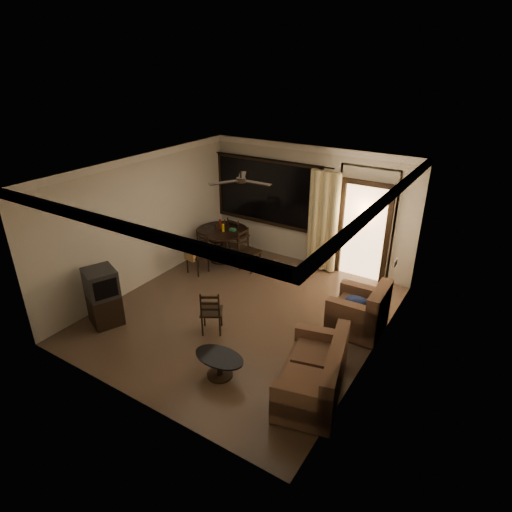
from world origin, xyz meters
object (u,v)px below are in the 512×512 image
Objects in this scene: dining_chair_west at (216,245)px; dining_chair_north at (238,242)px; coffee_table at (219,363)px; sofa at (316,375)px; dining_chair_east at (249,258)px; dining_table at (222,236)px; dining_chair_south at (198,260)px; tv_cabinet at (103,297)px; side_chair at (212,319)px; armchair at (361,313)px.

dining_chair_west is 0.58m from dining_chair_north.
dining_chair_west is 4.44m from coffee_table.
dining_chair_north is at bearing 123.38° from sofa.
dining_chair_north is at bearing 56.21° from dining_chair_east.
dining_table is 1.31× the size of dining_chair_north.
dining_table reaches higher than dining_chair_east.
dining_chair_south is (-0.92, -0.76, 0.02)m from dining_chair_east.
tv_cabinet is at bearing 167.88° from dining_chair_east.
coffee_table is (2.68, -0.06, -0.31)m from tv_cabinet.
dining_chair_north is 4.60m from coffee_table.
dining_table is 1.31× the size of dining_chair_south.
tv_cabinet is 1.31× the size of coffee_table.
side_chair is (1.53, -3.07, -0.02)m from dining_chair_north.
tv_cabinet is at bearing -7.62° from side_chair.
dining_chair_west is at bearing 57.15° from dining_chair_north.
dining_table is 1.31× the size of dining_chair_west.
tv_cabinet is (0.04, -3.45, 0.27)m from dining_chair_west.
dining_chair_south reaches higher than side_chair.
sofa is 1.50m from coffee_table.
dining_chair_west is 1.09× the size of side_chair.
dining_table is 0.64m from dining_chair_north.
dining_chair_east is 2.57m from side_chair.
sofa is at bearing -91.70° from armchair.
dining_chair_north is at bearing 88.94° from dining_chair_south.
dining_chair_west is 1.00× the size of dining_chair_east.
dining_chair_east is 0.87× the size of tv_cabinet.
side_chair is at bearing 41.84° from dining_chair_west.
dining_chair_south is 3.96m from armchair.
dining_chair_east is 0.98m from dining_chair_north.
tv_cabinet is (-0.15, -2.50, 0.25)m from dining_chair_south.
dining_chair_west is 5.16m from sofa.
tv_cabinet is at bearing -152.90° from armchair.
dining_chair_east is at bearing 159.89° from armchair.
dining_chair_north is 1.01× the size of armchair.
dining_chair_east is 1.00× the size of dining_chair_south.
tv_cabinet is 2.05m from side_chair.
tv_cabinet is at bearing -87.39° from dining_chair_south.
dining_chair_north is at bearing 154.92° from armchair.
dining_table is 1.49× the size of coffee_table.
dining_chair_west and dining_chair_north have the same top height.
armchair is (3.96, -0.24, 0.08)m from dining_chair_south.
dining_chair_south is 4.49m from sofa.
dining_chair_north is 0.55× the size of sofa.
side_chair is at bearing 155.16° from sofa.
tv_cabinet is 1.26× the size of side_chair.
sofa is (4.11, 0.38, -0.22)m from tv_cabinet.
armchair is 2.73m from coffee_table.
dining_chair_south is at bearing 134.58° from coffee_table.
tv_cabinet is at bearing 178.68° from coffee_table.
side_chair is at bearing -149.13° from armchair.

